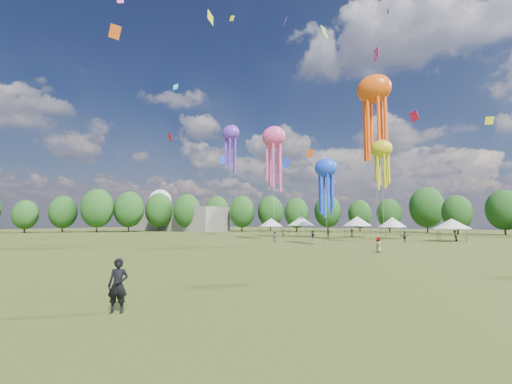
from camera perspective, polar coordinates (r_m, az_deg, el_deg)
The scene contains 10 objects.
ground at distance 22.06m, azimuth -27.49°, elevation -13.05°, with size 300.00×300.00×0.00m, color #384416.
observer_main at distance 13.58m, azimuth -22.43°, elevation -14.48°, with size 0.71×0.47×1.95m, color black.
spectator_near at distance 54.91m, azimuth 3.20°, elevation -7.62°, with size 0.78×0.60×1.59m, color gray.
spectators_far at distance 60.80m, azimuth 18.58°, elevation -7.07°, with size 31.19×33.57×1.82m.
festival_tents at distance 70.15m, azimuth 15.45°, elevation -4.93°, with size 40.24×10.89×4.42m.
show_kites at distance 58.33m, azimuth 9.99°, elevation 9.89°, with size 36.28×15.35×26.67m.
small_kites at distance 60.74m, azimuth 11.80°, elevation 20.37°, with size 77.08×54.18×45.52m.
treeline at distance 76.55m, azimuth 16.90°, elevation -2.37°, with size 201.57×95.24×13.43m.
hangar at distance 122.90m, azimuth -13.50°, elevation -4.55°, with size 40.00×12.00×8.00m, color gray.
radome at distance 139.09m, azimuth -16.04°, elevation -2.06°, with size 9.00×9.00×16.00m.
Camera 1 is at (19.17, -10.42, 3.30)m, focal length 23.51 mm.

